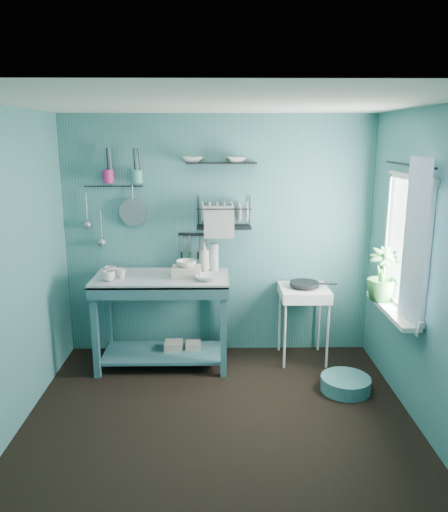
{
  "coord_description": "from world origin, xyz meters",
  "views": [
    {
      "loc": [
        -0.01,
        -3.62,
        2.27
      ],
      "look_at": [
        0.05,
        0.85,
        1.2
      ],
      "focal_mm": 35.0,
      "sensor_mm": 36.0,
      "label": 1
    }
  ],
  "objects_px": {
    "utensil_cup_teal": "(137,176)",
    "potted_plant": "(382,275)",
    "colander": "(133,212)",
    "work_counter": "(163,321)",
    "wash_tub": "(186,272)",
    "storage_tin_small": "(193,351)",
    "dish_rack": "(224,212)",
    "storage_tin_large": "(174,352)",
    "floor_basin": "(346,384)",
    "mug_left": "(109,276)",
    "soap_bottle": "(204,256)",
    "mug_mid": "(121,273)",
    "water_bottle": "(214,257)",
    "hotplate_stand": "(303,323)",
    "utensil_cup_magenta": "(108,176)",
    "mug_right": "(110,271)",
    "frying_pan": "(304,284)"
  },
  "relations": [
    {
      "from": "dish_rack",
      "to": "utensil_cup_teal",
      "type": "xyz_separation_m",
      "value": [
        -0.87,
        0.05,
        0.36
      ]
    },
    {
      "from": "mug_mid",
      "to": "dish_rack",
      "type": "bearing_deg",
      "value": 17.59
    },
    {
      "from": "colander",
      "to": "storage_tin_large",
      "type": "relative_size",
      "value": 1.27
    },
    {
      "from": "work_counter",
      "to": "mug_left",
      "type": "bearing_deg",
      "value": -150.17
    },
    {
      "from": "mug_mid",
      "to": "utensil_cup_teal",
      "type": "xyz_separation_m",
      "value": [
        0.13,
        0.37,
        0.9
      ]
    },
    {
      "from": "utensil_cup_magenta",
      "to": "dish_rack",
      "type": "bearing_deg",
      "value": -2.47
    },
    {
      "from": "soap_bottle",
      "to": "mug_left",
      "type": "bearing_deg",
      "value": -158.2
    },
    {
      "from": "mug_right",
      "to": "floor_basin",
      "type": "bearing_deg",
      "value": -14.55
    },
    {
      "from": "work_counter",
      "to": "mug_right",
      "type": "height_order",
      "value": "mug_right"
    },
    {
      "from": "dish_rack",
      "to": "storage_tin_large",
      "type": "height_order",
      "value": "dish_rack"
    },
    {
      "from": "mug_left",
      "to": "storage_tin_large",
      "type": "bearing_deg",
      "value": 19.9
    },
    {
      "from": "utensil_cup_teal",
      "to": "storage_tin_small",
      "type": "distance_m",
      "value": 1.88
    },
    {
      "from": "work_counter",
      "to": "mug_mid",
      "type": "relative_size",
      "value": 13.22
    },
    {
      "from": "hotplate_stand",
      "to": "utensil_cup_teal",
      "type": "relative_size",
      "value": 6.01
    },
    {
      "from": "dish_rack",
      "to": "utensil_cup_magenta",
      "type": "bearing_deg",
      "value": 177.58
    },
    {
      "from": "colander",
      "to": "work_counter",
      "type": "bearing_deg",
      "value": -47.65
    },
    {
      "from": "mug_left",
      "to": "potted_plant",
      "type": "bearing_deg",
      "value": -6.72
    },
    {
      "from": "utensil_cup_teal",
      "to": "utensil_cup_magenta",
      "type": "bearing_deg",
      "value": 180.0
    },
    {
      "from": "hotplate_stand",
      "to": "mug_mid",
      "type": "bearing_deg",
      "value": 175.45
    },
    {
      "from": "colander",
      "to": "storage_tin_small",
      "type": "bearing_deg",
      "value": -22.98
    },
    {
      "from": "frying_pan",
      "to": "storage_tin_large",
      "type": "distance_m",
      "value": 1.51
    },
    {
      "from": "potted_plant",
      "to": "storage_tin_large",
      "type": "bearing_deg",
      "value": 165.31
    },
    {
      "from": "wash_tub",
      "to": "storage_tin_large",
      "type": "bearing_deg",
      "value": 154.98
    },
    {
      "from": "mug_mid",
      "to": "colander",
      "type": "relative_size",
      "value": 0.36
    },
    {
      "from": "dish_rack",
      "to": "utensil_cup_teal",
      "type": "distance_m",
      "value": 0.94
    },
    {
      "from": "soap_bottle",
      "to": "hotplate_stand",
      "type": "distance_m",
      "value": 1.23
    },
    {
      "from": "utensil_cup_teal",
      "to": "potted_plant",
      "type": "xyz_separation_m",
      "value": [
        2.28,
        -0.76,
        -0.81
      ]
    },
    {
      "from": "mug_right",
      "to": "dish_rack",
      "type": "bearing_deg",
      "value": 12.94
    },
    {
      "from": "mug_left",
      "to": "utensil_cup_magenta",
      "type": "distance_m",
      "value": 1.02
    },
    {
      "from": "floor_basin",
      "to": "work_counter",
      "type": "bearing_deg",
      "value": 161.49
    },
    {
      "from": "storage_tin_small",
      "to": "potted_plant",
      "type": "bearing_deg",
      "value": -17.21
    },
    {
      "from": "frying_pan",
      "to": "floor_basin",
      "type": "xyz_separation_m",
      "value": [
        0.29,
        -0.69,
        -0.75
      ]
    },
    {
      "from": "water_bottle",
      "to": "hotplate_stand",
      "type": "bearing_deg",
      "value": -7.01
    },
    {
      "from": "frying_pan",
      "to": "storage_tin_large",
      "type": "xyz_separation_m",
      "value": [
        -1.34,
        -0.06,
        -0.71
      ]
    },
    {
      "from": "frying_pan",
      "to": "utensil_cup_teal",
      "type": "bearing_deg",
      "value": 173.22
    },
    {
      "from": "soap_bottle",
      "to": "dish_rack",
      "type": "xyz_separation_m",
      "value": [
        0.2,
        0.06,
        0.44
      ]
    },
    {
      "from": "soap_bottle",
      "to": "hotplate_stand",
      "type": "height_order",
      "value": "soap_bottle"
    },
    {
      "from": "mug_mid",
      "to": "soap_bottle",
      "type": "height_order",
      "value": "soap_bottle"
    },
    {
      "from": "utensil_cup_magenta",
      "to": "utensil_cup_teal",
      "type": "distance_m",
      "value": 0.29
    },
    {
      "from": "mug_left",
      "to": "floor_basin",
      "type": "relative_size",
      "value": 0.27
    },
    {
      "from": "colander",
      "to": "soap_bottle",
      "type": "bearing_deg",
      "value": -10.72
    },
    {
      "from": "mug_mid",
      "to": "water_bottle",
      "type": "xyz_separation_m",
      "value": [
        0.9,
        0.28,
        0.09
      ]
    },
    {
      "from": "hotplate_stand",
      "to": "water_bottle",
      "type": "bearing_deg",
      "value": 163.18
    },
    {
      "from": "wash_tub",
      "to": "storage_tin_large",
      "type": "distance_m",
      "value": 0.89
    },
    {
      "from": "wash_tub",
      "to": "utensil_cup_teal",
      "type": "relative_size",
      "value": 2.15
    },
    {
      "from": "colander",
      "to": "utensil_cup_magenta",
      "type": "bearing_deg",
      "value": -172.52
    },
    {
      "from": "soap_bottle",
      "to": "floor_basin",
      "type": "height_order",
      "value": "soap_bottle"
    },
    {
      "from": "mug_right",
      "to": "hotplate_stand",
      "type": "bearing_deg",
      "value": 3.17
    },
    {
      "from": "work_counter",
      "to": "potted_plant",
      "type": "xyz_separation_m",
      "value": [
        2.03,
        -0.46,
        0.6
      ]
    },
    {
      "from": "mug_left",
      "to": "utensil_cup_teal",
      "type": "relative_size",
      "value": 0.95
    }
  ]
}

